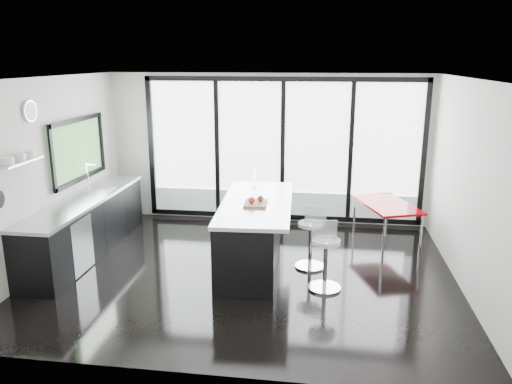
# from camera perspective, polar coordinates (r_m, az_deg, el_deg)

# --- Properties ---
(floor) EXTENTS (6.00, 5.00, 0.00)m
(floor) POSITION_cam_1_polar(r_m,az_deg,el_deg) (7.46, -1.10, -9.13)
(floor) COLOR black
(floor) RESTS_ON ground
(ceiling) EXTENTS (6.00, 5.00, 0.00)m
(ceiling) POSITION_cam_1_polar(r_m,az_deg,el_deg) (6.81, -1.22, 12.89)
(ceiling) COLOR white
(ceiling) RESTS_ON wall_back
(wall_back) EXTENTS (6.00, 0.09, 2.80)m
(wall_back) POSITION_cam_1_polar(r_m,az_deg,el_deg) (9.39, 2.89, 4.08)
(wall_back) COLOR beige
(wall_back) RESTS_ON ground
(wall_front) EXTENTS (6.00, 0.00, 2.80)m
(wall_front) POSITION_cam_1_polar(r_m,az_deg,el_deg) (4.66, -6.08, -5.85)
(wall_front) COLOR beige
(wall_front) RESTS_ON ground
(wall_left) EXTENTS (0.26, 5.00, 2.80)m
(wall_left) POSITION_cam_1_polar(r_m,az_deg,el_deg) (8.23, -21.79, 3.50)
(wall_left) COLOR beige
(wall_left) RESTS_ON ground
(wall_right) EXTENTS (0.00, 5.00, 2.80)m
(wall_right) POSITION_cam_1_polar(r_m,az_deg,el_deg) (7.18, 23.21, 0.47)
(wall_right) COLOR beige
(wall_right) RESTS_ON ground
(counter_cabinets) EXTENTS (0.69, 3.24, 1.36)m
(counter_cabinets) POSITION_cam_1_polar(r_m,az_deg,el_deg) (8.46, -18.88, -3.63)
(counter_cabinets) COLOR black
(counter_cabinets) RESTS_ON floor
(island) EXTENTS (1.16, 2.49, 1.30)m
(island) POSITION_cam_1_polar(r_m,az_deg,el_deg) (7.58, -0.53, -4.62)
(island) COLOR black
(island) RESTS_ON floor
(bar_stool_near) EXTENTS (0.53, 0.53, 0.72)m
(bar_stool_near) POSITION_cam_1_polar(r_m,az_deg,el_deg) (6.88, 7.92, -8.19)
(bar_stool_near) COLOR silver
(bar_stool_near) RESTS_ON floor
(bar_stool_far) EXTENTS (0.59, 0.59, 0.71)m
(bar_stool_far) POSITION_cam_1_polar(r_m,az_deg,el_deg) (7.54, 6.23, -6.04)
(bar_stool_far) COLOR silver
(bar_stool_far) RESTS_ON floor
(red_table) EXTENTS (1.13, 1.47, 0.69)m
(red_table) POSITION_cam_1_polar(r_m,az_deg,el_deg) (8.77, 14.61, -3.45)
(red_table) COLOR #920005
(red_table) RESTS_ON floor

